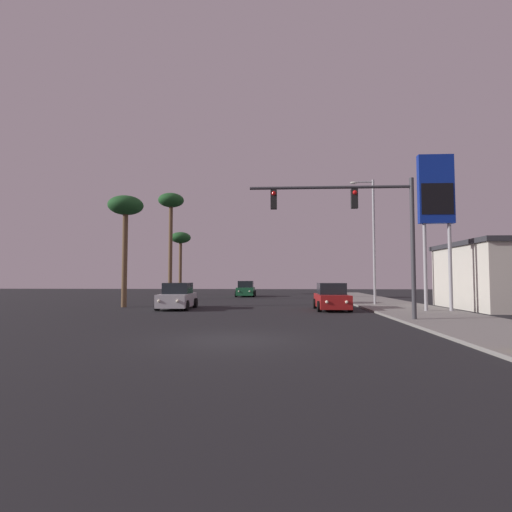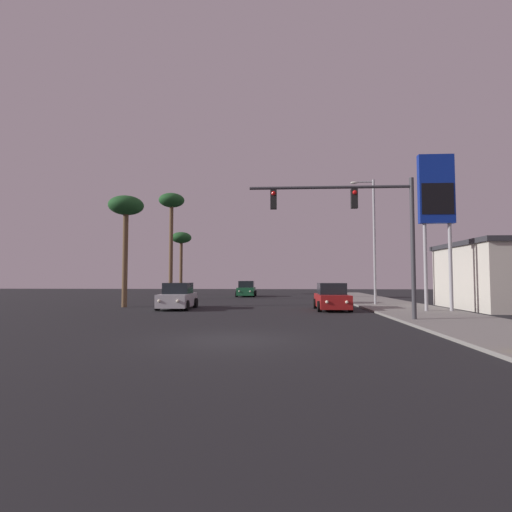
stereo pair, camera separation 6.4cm
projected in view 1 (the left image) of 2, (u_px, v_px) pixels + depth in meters
The scene contains 11 objects.
ground_plane at pixel (231, 340), 12.79m from camera, with size 120.00×120.00×0.00m, color black.
sidewalk_right at pixel (421, 313), 22.25m from camera, with size 5.00×60.00×0.12m.
car_green at pixel (246, 289), 43.02m from camera, with size 2.04×4.32×1.68m.
car_red at pixel (332, 298), 24.72m from camera, with size 2.04×4.31×1.68m.
car_silver at pixel (177, 297), 25.62m from camera, with size 2.04×4.34×1.68m.
traffic_light_mast at pixel (364, 218), 18.48m from camera, with size 7.61×0.36×6.50m.
street_lamp at pixel (372, 235), 28.77m from camera, with size 1.74×0.24×9.00m.
gas_station_sign at pixel (436, 198), 23.00m from camera, with size 2.00×0.42×9.00m.
palm_tree_far at pixel (181, 241), 47.59m from camera, with size 2.40×2.40×7.48m.
palm_tree_near at pixel (126, 211), 27.60m from camera, with size 2.40×2.40×7.68m.
palm_tree_mid at pixel (171, 207), 37.66m from camera, with size 2.40×2.40×10.01m.
Camera 1 is at (1.50, -12.86, 1.98)m, focal length 28.00 mm.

